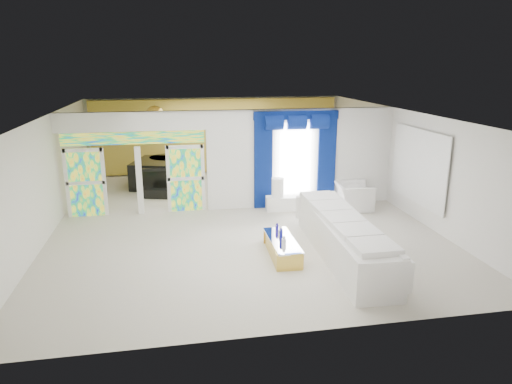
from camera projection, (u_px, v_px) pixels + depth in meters
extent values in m
plane|color=#B7AF9E|center=(238.00, 218.00, 13.37)|extent=(12.00, 12.00, 0.00)
cube|color=white|center=(302.00, 158.00, 14.29)|extent=(5.70, 0.18, 3.00)
cube|color=white|center=(132.00, 121.00, 13.09)|extent=(4.30, 0.18, 0.55)
cube|color=#994C3F|center=(86.00, 183.00, 13.31)|extent=(0.95, 0.04, 2.00)
cube|color=#994C3F|center=(186.00, 178.00, 13.80)|extent=(0.95, 0.04, 2.00)
cube|color=#994C3F|center=(134.00, 138.00, 13.22)|extent=(4.00, 0.05, 0.35)
cube|color=white|center=(295.00, 160.00, 14.16)|extent=(1.00, 0.02, 2.30)
cube|color=#031144|center=(263.00, 163.00, 13.97)|extent=(0.55, 0.10, 2.80)
cube|color=#031144|center=(327.00, 161.00, 14.32)|extent=(0.55, 0.10, 2.80)
cube|color=#031144|center=(296.00, 115.00, 13.76)|extent=(2.60, 0.12, 0.25)
cube|color=white|center=(419.00, 166.00, 12.86)|extent=(0.04, 2.70, 1.90)
cube|color=gold|center=(217.00, 136.00, 18.56)|extent=(9.70, 0.12, 2.90)
cube|color=silver|center=(343.00, 239.00, 10.62)|extent=(1.18, 4.65, 0.88)
cube|color=gold|center=(282.00, 248.00, 10.74)|extent=(0.64, 1.73, 0.38)
cube|color=white|center=(287.00, 203.00, 14.07)|extent=(1.30, 0.50, 0.43)
cylinder|color=white|center=(278.00, 188.00, 13.88)|extent=(0.36, 0.36, 0.58)
imported|color=silver|center=(353.00, 196.00, 14.20)|extent=(1.18, 1.31, 0.78)
cube|color=black|center=(156.00, 173.00, 16.77)|extent=(1.90, 2.20, 0.95)
cube|color=black|center=(156.00, 194.00, 15.34)|extent=(0.94, 0.58, 0.29)
cube|color=#AB7855|center=(88.00, 185.00, 15.48)|extent=(0.53, 0.49, 0.74)
sphere|color=gold|center=(155.00, 115.00, 15.48)|extent=(0.60, 0.60, 0.60)
cylinder|color=silver|center=(280.00, 232.00, 11.02)|extent=(0.11, 0.11, 0.14)
cylinder|color=white|center=(284.00, 242.00, 10.39)|extent=(0.10, 0.10, 0.15)
cylinder|color=#1F1590|center=(277.00, 229.00, 11.20)|extent=(0.08, 0.08, 0.16)
cylinder|color=navy|center=(281.00, 235.00, 10.69)|extent=(0.08, 0.08, 0.23)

